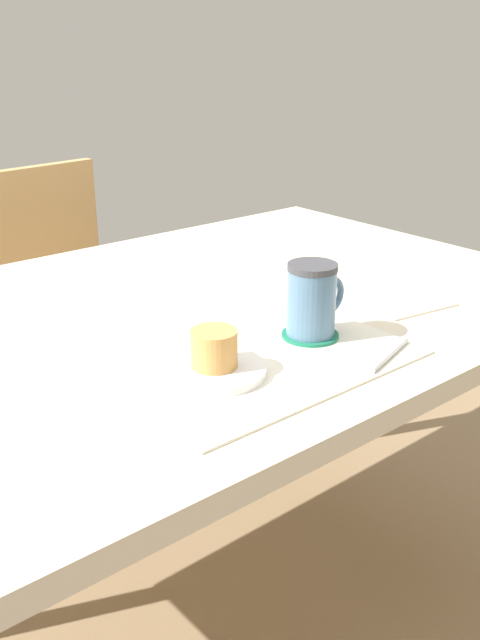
% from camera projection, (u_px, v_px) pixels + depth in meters
% --- Properties ---
extents(ground_plane, '(4.40, 4.40, 0.02)m').
position_uv_depth(ground_plane, '(201.00, 633.00, 1.52)').
color(ground_plane, '#846B4C').
extents(dining_table, '(1.39, 0.91, 0.74)m').
position_uv_depth(dining_table, '(193.00, 343.00, 1.27)').
color(dining_table, beige).
rests_on(dining_table, ground_plane).
extents(wooden_chair, '(0.47, 0.47, 0.85)m').
position_uv_depth(wooden_chair, '(68.00, 307.00, 2.00)').
color(wooden_chair, tan).
rests_on(wooden_chair, ground_plane).
extents(placemat, '(0.44, 0.31, 0.00)m').
position_uv_depth(placemat, '(257.00, 358.00, 1.05)').
color(placemat, silver).
rests_on(placemat, dining_table).
extents(pastry_plate, '(0.15, 0.15, 0.01)m').
position_uv_depth(pastry_plate, '(215.00, 370.00, 0.99)').
color(pastry_plate, white).
rests_on(pastry_plate, placemat).
extents(pastry, '(0.07, 0.07, 0.05)m').
position_uv_depth(pastry, '(214.00, 348.00, 0.98)').
color(pastry, tan).
rests_on(pastry, pastry_plate).
extents(coffee_coaster, '(0.09, 0.09, 0.00)m').
position_uv_depth(coffee_coaster, '(310.00, 335.00, 1.12)').
color(coffee_coaster, '#196B4C').
rests_on(coffee_coaster, placemat).
extents(coffee_mug, '(0.11, 0.08, 0.11)m').
position_uv_depth(coffee_mug, '(313.00, 299.00, 1.10)').
color(coffee_mug, slate).
rests_on(coffee_mug, coffee_coaster).
extents(teaspoon, '(0.13, 0.05, 0.01)m').
position_uv_depth(teaspoon, '(390.00, 355.00, 1.04)').
color(teaspoon, silver).
rests_on(teaspoon, placemat).
extents(paper_napkin, '(0.17, 0.17, 0.00)m').
position_uv_depth(paper_napkin, '(398.00, 299.00, 1.28)').
color(paper_napkin, silver).
rests_on(paper_napkin, dining_table).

